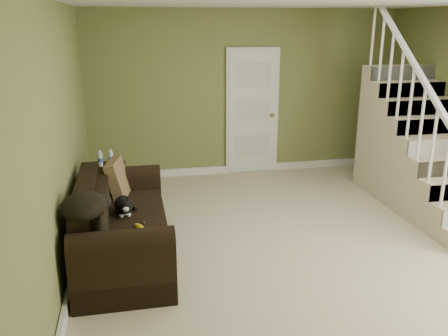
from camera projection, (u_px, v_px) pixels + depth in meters
name	position (u px, v px, depth m)	size (l,w,h in m)	color
floor	(303.00, 243.00, 5.37)	(5.00, 5.50, 0.01)	beige
ceiling	(316.00, 0.00, 4.60)	(5.00, 5.50, 0.01)	white
wall_back	(246.00, 94.00, 7.56)	(5.00, 0.04, 2.60)	olive
wall_left	(61.00, 142.00, 4.51)	(0.04, 5.50, 2.60)	olive
baseboard_back	(245.00, 168.00, 7.90)	(5.00, 0.04, 0.12)	white
baseboard_left	(76.00, 259.00, 4.89)	(0.04, 5.50, 0.12)	white
door	(252.00, 112.00, 7.62)	(0.86, 0.12, 2.02)	white
staircase	(419.00, 156.00, 6.46)	(1.00, 2.51, 2.82)	beige
sofa	(119.00, 229.00, 4.98)	(0.91, 2.10, 0.83)	black
side_table	(108.00, 184.00, 6.46)	(0.49, 0.49, 0.77)	black
cat	(124.00, 206.00, 4.99)	(0.27, 0.51, 0.25)	black
banana	(140.00, 228.00, 4.62)	(0.06, 0.21, 0.06)	gold
throw_pillow	(118.00, 180.00, 5.53)	(0.12, 0.48, 0.48)	#452D1B
throw_blanket	(84.00, 206.00, 4.14)	(0.39, 0.51, 0.21)	black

